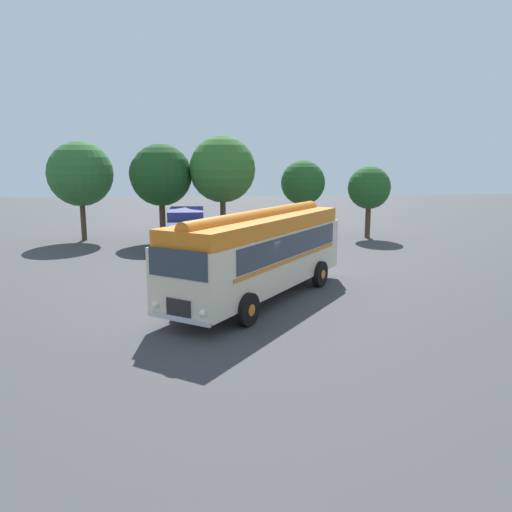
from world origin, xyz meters
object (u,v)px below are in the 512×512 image
(car_mid_left, at_px, (276,236))
(box_van, at_px, (186,230))
(car_near_left, at_px, (231,237))
(vintage_bus, at_px, (260,251))

(car_mid_left, relative_size, box_van, 0.76)
(car_near_left, bearing_deg, car_mid_left, 4.05)
(box_van, bearing_deg, vintage_bus, -72.94)
(car_mid_left, height_order, box_van, box_van)
(car_mid_left, distance_m, box_van, 5.45)
(car_near_left, distance_m, car_mid_left, 2.78)
(vintage_bus, relative_size, car_near_left, 2.19)
(car_mid_left, bearing_deg, vintage_bus, -101.66)
(car_near_left, height_order, box_van, box_van)
(vintage_bus, height_order, car_near_left, vintage_bus)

